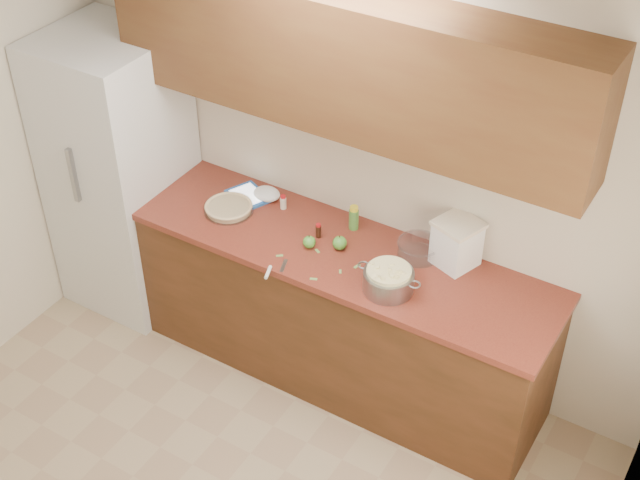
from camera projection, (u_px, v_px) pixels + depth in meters
The scene contains 21 objects.
room_shell at pixel (140, 363), 3.62m from camera, with size 3.60×3.60×3.60m.
counter_run at pixel (326, 307), 5.13m from camera, with size 2.64×0.68×0.92m.
upper_cabinets at pixel (344, 61), 4.32m from camera, with size 2.60×0.34×0.70m, color #57381A.
fridge at pixel (121, 174), 5.43m from camera, with size 0.70×0.70×1.80m, color silver.
pie at pixel (229, 208), 5.08m from camera, with size 0.28×0.28×0.05m.
colander at pixel (388, 280), 4.52m from camera, with size 0.35×0.26×0.13m.
flour_canister at pixel (457, 243), 4.64m from camera, with size 0.27×0.27×0.27m.
tablet at pixel (248, 196), 5.19m from camera, with size 0.30×0.27×0.02m.
paring_knife at pixel (270, 271), 4.65m from camera, with size 0.09×0.20×0.02m.
lemon_bottle at pixel (354, 218), 4.92m from camera, with size 0.05×0.05×0.15m.
cinnamon_shaker at pixel (283, 202), 5.09m from camera, with size 0.04×0.04×0.09m.
vanilla_bottle at pixel (318, 231), 4.87m from camera, with size 0.03×0.03×0.09m.
mixing_bowl at pixel (419, 248), 4.74m from camera, with size 0.24×0.24×0.09m.
paper_towel at pixel (267, 194), 5.17m from camera, with size 0.16×0.13×0.07m, color white.
apple_left at pixel (309, 242), 4.81m from camera, with size 0.07×0.07×0.08m.
apple_center at pixel (340, 243), 4.79m from camera, with size 0.08×0.08×0.09m.
peel_a at pixel (317, 251), 4.80m from camera, with size 0.04×0.01×0.00m, color #7BAB53.
peel_b at pixel (314, 279), 4.62m from camera, with size 0.04×0.02×0.00m, color #7BAB53.
peel_c at pixel (280, 256), 4.77m from camera, with size 0.04×0.01×0.00m, color #7BAB53.
peel_d at pixel (340, 272), 4.66m from camera, with size 0.03×0.01×0.00m, color #7BAB53.
peel_e at pixel (357, 266), 4.70m from camera, with size 0.04×0.02×0.00m, color #7BAB53.
Camera 1 is at (1.95, -1.80, 3.92)m, focal length 50.00 mm.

